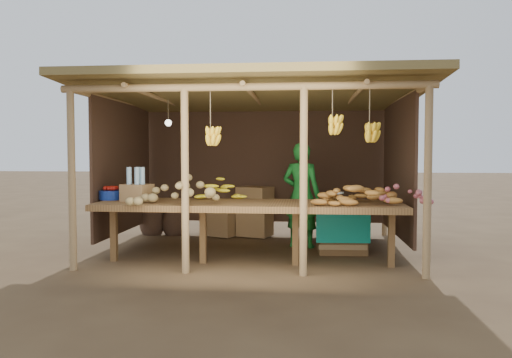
{
  "coord_description": "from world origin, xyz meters",
  "views": [
    {
      "loc": [
        0.71,
        -7.29,
        1.43
      ],
      "look_at": [
        0.0,
        0.0,
        1.05
      ],
      "focal_mm": 35.0,
      "sensor_mm": 36.0,
      "label": 1
    }
  ],
  "objects": [
    {
      "name": "potato_heap",
      "position": [
        -0.8,
        -1.24,
        0.99
      ],
      "size": [
        1.24,
        0.86,
        0.37
      ],
      "primitive_type": null,
      "rotation": [
        0.0,
        0.0,
        0.16
      ],
      "color": "olive",
      "rests_on": "counter"
    },
    {
      "name": "bottle_box",
      "position": [
        -1.48,
        -0.95,
        0.97
      ],
      "size": [
        0.42,
        0.37,
        0.45
      ],
      "color": "olive",
      "rests_on": "counter"
    },
    {
      "name": "carton_stack",
      "position": [
        -0.32,
        1.11,
        0.37
      ],
      "size": [
        1.22,
        0.59,
        0.84
      ],
      "color": "olive",
      "rests_on": "ground"
    },
    {
      "name": "ground",
      "position": [
        0.0,
        0.0,
        0.0
      ],
      "size": [
        60.0,
        60.0,
        0.0
      ],
      "primitive_type": "plane",
      "color": "brown",
      "rests_on": "ground"
    },
    {
      "name": "tomato_basin",
      "position": [
        -1.9,
        -0.74,
        0.88
      ],
      "size": [
        0.35,
        0.35,
        0.18
      ],
      "rotation": [
        0.0,
        0.0,
        -0.39
      ],
      "color": "navy",
      "rests_on": "counter"
    },
    {
      "name": "burlap_sacks",
      "position": [
        -1.75,
        1.2,
        0.26
      ],
      "size": [
        0.85,
        0.44,
        0.6
      ],
      "color": "#482F21",
      "rests_on": "ground"
    },
    {
      "name": "stall_structure",
      "position": [
        0.06,
        0.01,
        1.92
      ],
      "size": [
        4.7,
        3.5,
        2.43
      ],
      "color": "#A48054",
      "rests_on": "ground"
    },
    {
      "name": "sweet_potato_heap",
      "position": [
        1.39,
        -1.05,
        0.98
      ],
      "size": [
        1.13,
        0.78,
        0.36
      ],
      "primitive_type": null,
      "rotation": [
        0.0,
        0.0,
        -0.17
      ],
      "color": "#A56C2A",
      "rests_on": "counter"
    },
    {
      "name": "vendor",
      "position": [
        0.67,
        0.29,
        0.8
      ],
      "size": [
        0.66,
        0.52,
        1.6
      ],
      "primitive_type": "imported",
      "rotation": [
        0.0,
        0.0,
        2.87
      ],
      "color": "#186C24",
      "rests_on": "ground"
    },
    {
      "name": "banana_pile",
      "position": [
        -0.45,
        -0.58,
        0.97
      ],
      "size": [
        0.58,
        0.39,
        0.34
      ],
      "primitive_type": null,
      "rotation": [
        0.0,
        0.0,
        -0.13
      ],
      "color": "yellow",
      "rests_on": "counter"
    },
    {
      "name": "onion_heap",
      "position": [
        1.89,
        -1.11,
        0.98
      ],
      "size": [
        0.81,
        0.63,
        0.35
      ],
      "primitive_type": null,
      "rotation": [
        0.0,
        0.0,
        0.31
      ],
      "color": "#C45F68",
      "rests_on": "counter"
    },
    {
      "name": "counter",
      "position": [
        0.0,
        -0.95,
        0.74
      ],
      "size": [
        3.9,
        1.05,
        0.8
      ],
      "color": "brown",
      "rests_on": "ground"
    },
    {
      "name": "tarp_crate",
      "position": [
        1.25,
        -0.06,
        0.37
      ],
      "size": [
        0.78,
        0.68,
        0.89
      ],
      "color": "brown",
      "rests_on": "ground"
    }
  ]
}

